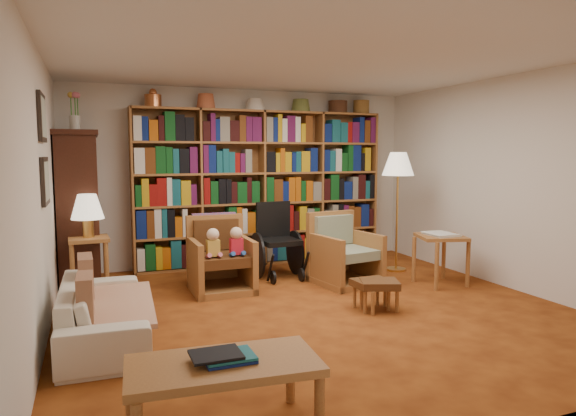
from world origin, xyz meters
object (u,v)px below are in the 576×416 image
side_table_papers (441,243)px  coffee_table (224,370)px  wheelchair (277,243)px  footstool_a (372,285)px  side_table_lamp (89,252)px  armchair_sage (342,256)px  armchair_leather (220,259)px  floor_lamp (398,169)px  footstool_b (379,286)px  sofa (103,311)px

side_table_papers → coffee_table: (-3.29, -2.35, -0.13)m
wheelchair → side_table_papers: wheelchair is taller
wheelchair → footstool_a: (0.41, -1.71, -0.19)m
side_table_lamp → armchair_sage: bearing=-10.3°
armchair_leather → armchair_sage: (1.50, -0.21, -0.03)m
footstool_a → coffee_table: coffee_table is taller
floor_lamp → side_table_papers: size_ratio=2.45×
wheelchair → side_table_papers: (1.71, -1.12, 0.07)m
footstool_b → wheelchair: bearing=104.3°
side_table_papers → coffee_table: 4.04m
armchair_leather → armchair_sage: armchair_leather is taller
armchair_leather → side_table_lamp: bearing=167.4°
sofa → coffee_table: (0.60, -1.84, 0.13)m
armchair_leather → sofa: bearing=-136.6°
floor_lamp → footstool_a: (-1.22, -1.43, -1.14)m
sofa → side_table_lamp: size_ratio=2.61×
armchair_sage → floor_lamp: floor_lamp is taller
side_table_lamp → footstool_a: side_table_lamp is taller
floor_lamp → footstool_a: bearing=-130.5°
wheelchair → footstool_b: wheelchair is taller
side_table_lamp → armchair_leather: 1.46m
floor_lamp → side_table_papers: (0.08, -0.84, -0.88)m
armchair_sage → coffee_table: armchair_sage is taller
footstool_b → coffee_table: coffee_table is taller
floor_lamp → side_table_papers: bearing=-84.5°
armchair_leather → coffee_table: bearing=-103.2°
armchair_sage → footstool_a: size_ratio=2.31×
wheelchair → footstool_b: (0.46, -1.79, -0.18)m
footstool_a → coffee_table: (-1.99, -1.76, 0.13)m
side_table_lamp → wheelchair: (2.27, 0.07, -0.05)m
armchair_leather → side_table_papers: bearing=-16.1°
side_table_lamp → wheelchair: size_ratio=0.68×
side_table_lamp → armchair_leather: size_ratio=0.75×
armchair_leather → footstool_b: 1.92m
footstool_b → sofa: bearing=176.7°
sofa → floor_lamp: (3.81, 1.35, 1.14)m
armchair_sage → side_table_papers: (1.07, -0.53, 0.18)m
footstool_b → side_table_papers: bearing=27.8°
footstool_b → footstool_a: bearing=121.0°
sofa → footstool_b: sofa is taller
sofa → wheelchair: bearing=-51.8°
side_table_lamp → footstool_b: size_ratio=1.43×
footstool_a → coffee_table: 2.66m
armchair_leather → side_table_papers: 2.67m
sofa → armchair_sage: bearing=-68.5°
armchair_leather → armchair_sage: 1.51m
side_table_lamp → side_table_papers: (3.99, -1.06, 0.02)m
side_table_papers → armchair_leather: bearing=163.9°
armchair_sage → footstool_a: (-0.23, -1.11, -0.08)m
wheelchair → coffee_table: bearing=-114.4°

